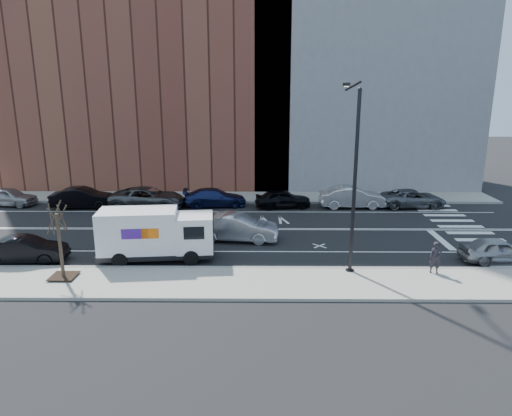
{
  "coord_description": "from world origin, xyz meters",
  "views": [
    {
      "loc": [
        2.49,
        -28.76,
        9.0
      ],
      "look_at": [
        2.22,
        0.15,
        1.4
      ],
      "focal_mm": 32.0,
      "sensor_mm": 36.0,
      "label": 1
    }
  ],
  "objects_px": {
    "near_parked_front": "(498,250)",
    "pedestrian": "(436,258)",
    "far_parked_b": "(83,198)",
    "far_parked_a": "(9,197)",
    "fedex_van": "(155,234)",
    "driving_sedan": "(237,227)"
  },
  "relations": [
    {
      "from": "driving_sedan",
      "to": "far_parked_a",
      "type": "bearing_deg",
      "value": 71.93
    },
    {
      "from": "fedex_van",
      "to": "near_parked_front",
      "type": "bearing_deg",
      "value": -6.16
    },
    {
      "from": "near_parked_front",
      "to": "pedestrian",
      "type": "distance_m",
      "value": 4.48
    },
    {
      "from": "fedex_van",
      "to": "far_parked_b",
      "type": "xyz_separation_m",
      "value": [
        -8.08,
        10.98,
        -0.67
      ]
    },
    {
      "from": "fedex_van",
      "to": "driving_sedan",
      "type": "height_order",
      "value": "fedex_van"
    },
    {
      "from": "far_parked_b",
      "to": "near_parked_front",
      "type": "xyz_separation_m",
      "value": [
        26.36,
        -11.12,
        -0.14
      ]
    },
    {
      "from": "fedex_van",
      "to": "near_parked_front",
      "type": "distance_m",
      "value": 18.29
    },
    {
      "from": "far_parked_a",
      "to": "near_parked_front",
      "type": "height_order",
      "value": "far_parked_a"
    },
    {
      "from": "fedex_van",
      "to": "driving_sedan",
      "type": "bearing_deg",
      "value": 32.35
    },
    {
      "from": "far_parked_a",
      "to": "pedestrian",
      "type": "xyz_separation_m",
      "value": [
        28.48,
        -13.68,
        0.22
      ]
    },
    {
      "from": "pedestrian",
      "to": "driving_sedan",
      "type": "bearing_deg",
      "value": 161.9
    },
    {
      "from": "far_parked_a",
      "to": "far_parked_b",
      "type": "bearing_deg",
      "value": -89.86
    },
    {
      "from": "far_parked_b",
      "to": "fedex_van",
      "type": "bearing_deg",
      "value": -147.65
    },
    {
      "from": "far_parked_a",
      "to": "driving_sedan",
      "type": "relative_size",
      "value": 0.86
    },
    {
      "from": "far_parked_b",
      "to": "pedestrian",
      "type": "distance_m",
      "value": 25.85
    },
    {
      "from": "far_parked_b",
      "to": "near_parked_front",
      "type": "height_order",
      "value": "far_parked_b"
    },
    {
      "from": "near_parked_front",
      "to": "far_parked_a",
      "type": "bearing_deg",
      "value": 67.36
    },
    {
      "from": "far_parked_b",
      "to": "far_parked_a",
      "type": "bearing_deg",
      "value": 80.04
    },
    {
      "from": "near_parked_front",
      "to": "pedestrian",
      "type": "bearing_deg",
      "value": 112.67
    },
    {
      "from": "far_parked_a",
      "to": "far_parked_b",
      "type": "distance_m",
      "value": 6.2
    },
    {
      "from": "fedex_van",
      "to": "far_parked_b",
      "type": "bearing_deg",
      "value": 120.63
    },
    {
      "from": "far_parked_b",
      "to": "driving_sedan",
      "type": "height_order",
      "value": "driving_sedan"
    }
  ]
}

